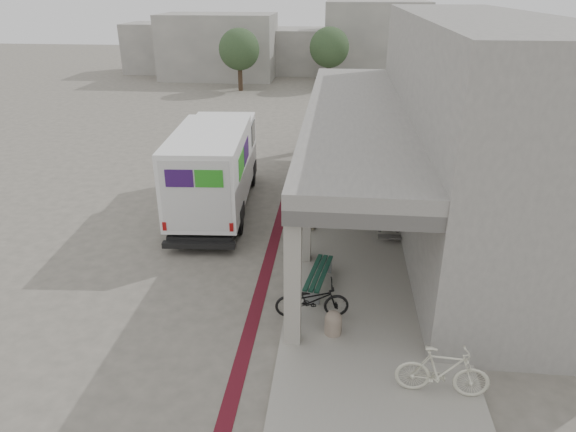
# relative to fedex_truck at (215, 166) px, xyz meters

# --- Properties ---
(ground) EXTENTS (120.00, 120.00, 0.00)m
(ground) POSITION_rel_fedex_truck_xyz_m (1.50, -4.25, -1.73)
(ground) COLOR #625D54
(ground) RESTS_ON ground
(bike_lane_stripe) EXTENTS (0.35, 40.00, 0.01)m
(bike_lane_stripe) POSITION_rel_fedex_truck_xyz_m (2.50, -2.25, -1.73)
(bike_lane_stripe) COLOR #53101B
(bike_lane_stripe) RESTS_ON ground
(sidewalk) EXTENTS (4.40, 28.00, 0.12)m
(sidewalk) POSITION_rel_fedex_truck_xyz_m (5.50, -4.25, -1.67)
(sidewalk) COLOR gray
(sidewalk) RESTS_ON ground
(transit_building) EXTENTS (7.60, 17.00, 7.00)m
(transit_building) POSITION_rel_fedex_truck_xyz_m (8.33, 0.25, 1.67)
(transit_building) COLOR gray
(transit_building) RESTS_ON ground
(distant_backdrop) EXTENTS (28.00, 10.00, 6.50)m
(distant_backdrop) POSITION_rel_fedex_truck_xyz_m (-1.35, 31.63, 0.97)
(distant_backdrop) COLOR gray
(distant_backdrop) RESTS_ON ground
(tree_left) EXTENTS (3.20, 3.20, 4.80)m
(tree_left) POSITION_rel_fedex_truck_xyz_m (-3.50, 23.75, 1.45)
(tree_left) COLOR #38281C
(tree_left) RESTS_ON ground
(tree_mid) EXTENTS (3.20, 3.20, 4.80)m
(tree_mid) POSITION_rel_fedex_truck_xyz_m (3.50, 25.75, 1.45)
(tree_mid) COLOR #38281C
(tree_mid) RESTS_ON ground
(tree_right) EXTENTS (3.20, 3.20, 4.80)m
(tree_right) POSITION_rel_fedex_truck_xyz_m (11.50, 24.75, 1.45)
(tree_right) COLOR #38281C
(tree_right) RESTS_ON ground
(fedex_truck) EXTENTS (2.86, 7.77, 3.26)m
(fedex_truck) POSITION_rel_fedex_truck_xyz_m (0.00, 0.00, 0.00)
(fedex_truck) COLOR black
(fedex_truck) RESTS_ON ground
(bench) EXTENTS (0.77, 2.06, 0.47)m
(bench) POSITION_rel_fedex_truck_xyz_m (4.10, -5.32, -1.27)
(bench) COLOR gray
(bench) RESTS_ON sidewalk
(bollard_near) EXTENTS (0.42, 0.42, 0.62)m
(bollard_near) POSITION_rel_fedex_truck_xyz_m (4.55, -7.40, -1.30)
(bollard_near) COLOR gray
(bollard_near) RESTS_ON sidewalk
(bollard_far) EXTENTS (0.43, 0.43, 0.65)m
(bollard_far) POSITION_rel_fedex_truck_xyz_m (3.60, -1.60, -1.29)
(bollard_far) COLOR gray
(bollard_far) RESTS_ON sidewalk
(utility_cabinet) EXTENTS (0.46, 0.61, 1.00)m
(utility_cabinet) POSITION_rel_fedex_truck_xyz_m (5.80, -0.14, -1.11)
(utility_cabinet) COLOR slate
(utility_cabinet) RESTS_ON sidewalk
(bicycle_black) EXTENTS (1.93, 0.88, 0.98)m
(bicycle_black) POSITION_rel_fedex_truck_xyz_m (4.00, -6.75, -1.12)
(bicycle_black) COLOR black
(bicycle_black) RESTS_ON sidewalk
(bicycle_cream) EXTENTS (1.93, 0.67, 1.14)m
(bicycle_cream) POSITION_rel_fedex_truck_xyz_m (6.79, -9.19, -1.04)
(bicycle_cream) COLOR beige
(bicycle_cream) RESTS_ON sidewalk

